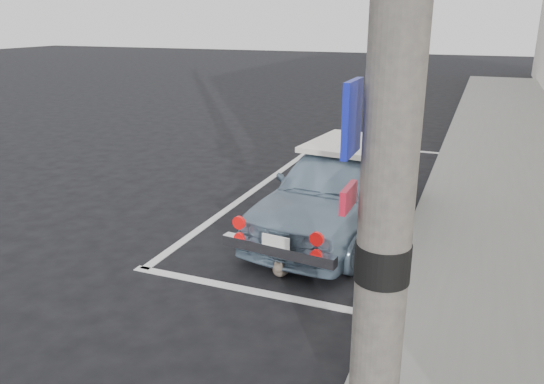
% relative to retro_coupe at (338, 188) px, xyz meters
% --- Properties ---
extents(ground, '(80.00, 80.00, 0.00)m').
position_rel_retro_coupe_xyz_m(ground, '(-0.85, -1.50, -0.61)').
color(ground, black).
rests_on(ground, ground).
extents(sidewalk, '(2.80, 40.00, 0.15)m').
position_rel_retro_coupe_xyz_m(sidewalk, '(2.35, 0.50, -0.53)').
color(sidewalk, slate).
rests_on(sidewalk, ground).
extents(pline_rear, '(3.00, 0.12, 0.01)m').
position_rel_retro_coupe_xyz_m(pline_rear, '(-0.35, -2.00, -0.60)').
color(pline_rear, silver).
rests_on(pline_rear, ground).
extents(pline_front, '(3.00, 0.12, 0.01)m').
position_rel_retro_coupe_xyz_m(pline_front, '(-0.35, 5.00, -0.60)').
color(pline_front, silver).
rests_on(pline_front, ground).
extents(pline_side, '(0.12, 7.00, 0.01)m').
position_rel_retro_coupe_xyz_m(pline_side, '(-1.75, 1.50, -0.60)').
color(pline_side, silver).
rests_on(pline_side, ground).
extents(retro_coupe, '(1.84, 3.68, 1.20)m').
position_rel_retro_coupe_xyz_m(retro_coupe, '(0.00, 0.00, 0.00)').
color(retro_coupe, '#748EA6').
rests_on(retro_coupe, ground).
extents(cat, '(0.23, 0.45, 0.24)m').
position_rel_retro_coupe_xyz_m(cat, '(-0.23, -1.55, -0.50)').
color(cat, '#6A5D51').
rests_on(cat, ground).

